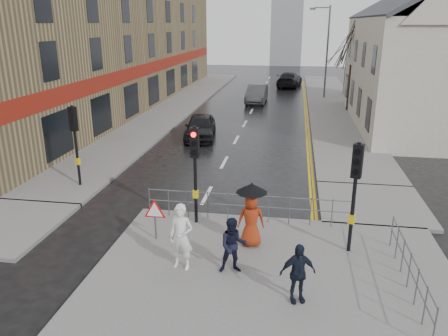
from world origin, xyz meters
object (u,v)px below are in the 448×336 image
(pedestrian_b, at_px, (233,246))
(car_mid, at_px, (257,94))
(pedestrian_with_umbrella, at_px, (251,212))
(car_parked, at_px, (200,127))
(pedestrian_a, at_px, (181,237))
(pedestrian_d, at_px, (298,273))

(pedestrian_b, distance_m, car_mid, 27.88)
(pedestrian_with_umbrella, relative_size, car_parked, 0.48)
(pedestrian_a, distance_m, pedestrian_d, 3.36)
(car_parked, relative_size, car_mid, 0.92)
(pedestrian_with_umbrella, bearing_deg, car_parked, 108.64)
(pedestrian_with_umbrella, height_order, pedestrian_d, pedestrian_with_umbrella)
(pedestrian_a, height_order, pedestrian_b, pedestrian_a)
(pedestrian_d, relative_size, car_mid, 0.33)
(pedestrian_d, bearing_deg, pedestrian_with_umbrella, 98.85)
(pedestrian_d, bearing_deg, pedestrian_a, 142.75)
(car_mid, bearing_deg, pedestrian_a, -88.11)
(pedestrian_b, relative_size, pedestrian_with_umbrella, 0.78)
(pedestrian_a, xyz_separation_m, pedestrian_b, (1.45, 0.03, -0.16))
(pedestrian_b, distance_m, pedestrian_d, 2.04)
(pedestrian_b, relative_size, car_mid, 0.34)
(pedestrian_a, relative_size, car_mid, 0.41)
(pedestrian_with_umbrella, xyz_separation_m, pedestrian_d, (1.41, -2.66, -0.34))
(pedestrian_b, bearing_deg, car_mid, 80.53)
(pedestrian_d, bearing_deg, pedestrian_b, 129.19)
(car_mid, bearing_deg, pedestrian_d, -81.86)
(pedestrian_b, xyz_separation_m, car_parked, (-4.10, 14.71, -0.21))
(pedestrian_d, relative_size, car_parked, 0.36)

